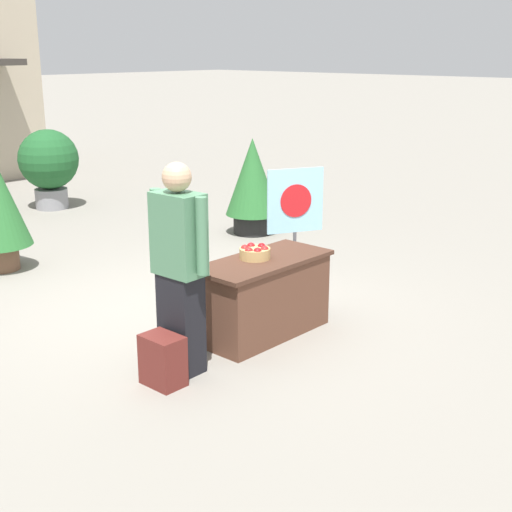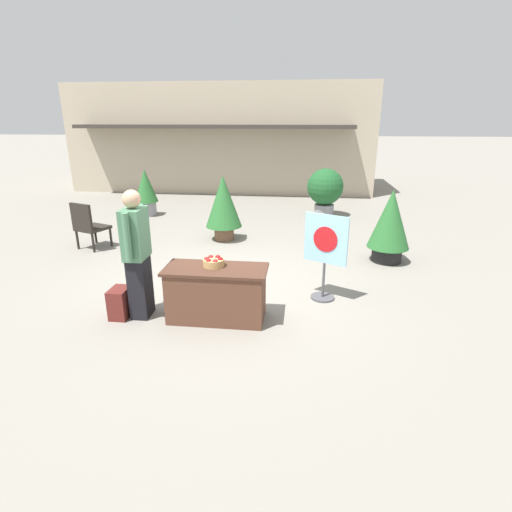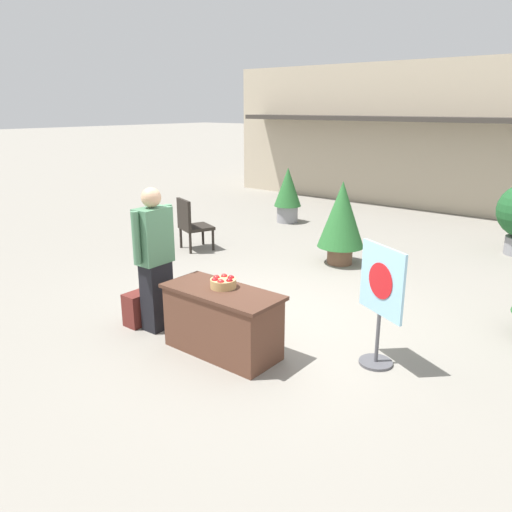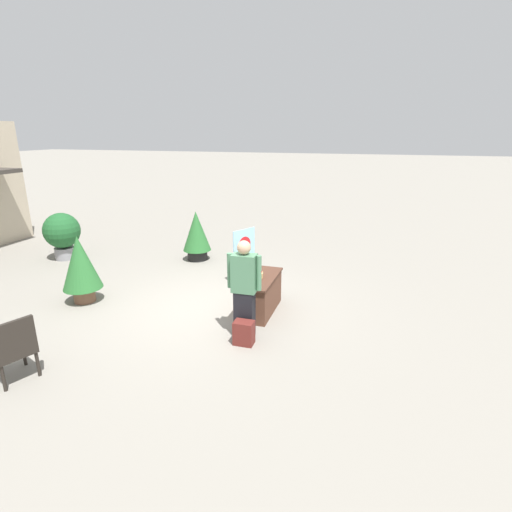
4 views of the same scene
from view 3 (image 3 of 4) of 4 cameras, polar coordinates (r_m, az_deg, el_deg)
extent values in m
plane|color=gray|center=(6.58, 1.36, -7.12)|extent=(120.00, 120.00, 0.00)
cube|color=#B7A88E|center=(15.84, 19.01, 13.10)|extent=(11.04, 3.59, 3.81)
cube|color=#38332D|center=(13.74, 15.80, 14.87)|extent=(9.39, 0.90, 0.12)
cube|color=brown|center=(5.60, -3.86, -7.65)|extent=(1.29, 0.58, 0.70)
cube|color=#492C20|center=(5.46, -3.94, -4.10)|extent=(1.37, 0.61, 0.04)
cylinder|color=tan|center=(5.51, -3.76, -3.13)|extent=(0.29, 0.29, 0.10)
sphere|color=#A30F14|center=(5.44, -3.05, -2.94)|extent=(0.08, 0.08, 0.08)
sphere|color=red|center=(5.53, -2.88, -2.59)|extent=(0.08, 0.08, 0.08)
sphere|color=red|center=(5.58, -3.66, -2.42)|extent=(0.08, 0.08, 0.08)
sphere|color=red|center=(5.55, -4.54, -2.55)|extent=(0.08, 0.08, 0.08)
sphere|color=red|center=(5.47, -4.71, -2.84)|extent=(0.08, 0.08, 0.08)
sphere|color=red|center=(5.41, -4.05, -3.05)|extent=(0.08, 0.08, 0.08)
cube|color=black|center=(6.27, -11.24, -4.49)|extent=(0.25, 0.35, 0.85)
cube|color=#4C7F5B|center=(6.04, -11.64, 2.28)|extent=(0.27, 0.43, 0.67)
sphere|color=tan|center=(5.94, -11.90, 6.58)|extent=(0.24, 0.24, 0.24)
cylinder|color=#4C7F5B|center=(6.20, -9.87, 3.01)|extent=(0.09, 0.09, 0.62)
cylinder|color=#4C7F5B|center=(5.87, -13.55, 2.01)|extent=(0.09, 0.09, 0.62)
cube|color=maroon|center=(6.50, -13.28, -5.87)|extent=(0.24, 0.34, 0.42)
cylinder|color=#4C4C51|center=(5.64, 13.51, -11.73)|extent=(0.36, 0.36, 0.03)
cylinder|color=#4C4C51|center=(5.51, 13.72, -9.08)|extent=(0.04, 0.04, 0.55)
cube|color=#99D1EA|center=(5.27, 14.20, -2.76)|extent=(0.62, 0.34, 0.74)
cylinder|color=red|center=(5.26, 14.02, -2.79)|extent=(0.34, 0.18, 0.38)
cylinder|color=#28231E|center=(10.02, -6.09, 2.42)|extent=(0.05, 0.05, 0.40)
cylinder|color=#28231E|center=(9.61, -4.93, 1.83)|extent=(0.05, 0.05, 0.40)
cylinder|color=#28231E|center=(9.85, -8.58, 2.06)|extent=(0.05, 0.05, 0.40)
cylinder|color=#28231E|center=(9.42, -7.51, 1.45)|extent=(0.05, 0.05, 0.40)
cube|color=#28231E|center=(9.67, -6.83, 3.27)|extent=(0.71, 0.71, 0.06)
cube|color=#28231E|center=(9.51, -8.24, 4.82)|extent=(0.54, 0.25, 0.53)
cylinder|color=brown|center=(8.89, 9.55, 0.13)|extent=(0.44, 0.44, 0.31)
cone|color=#28662D|center=(8.72, 9.78, 4.72)|extent=(0.81, 0.81, 1.14)
cylinder|color=gray|center=(11.98, 3.60, 4.82)|extent=(0.50, 0.50, 0.39)
cone|color=#28662D|center=(11.86, 3.66, 7.89)|extent=(0.64, 0.64, 0.91)
camera|label=1|loc=(8.20, -55.53, 9.35)|focal=50.00mm
camera|label=2|loc=(2.61, -76.70, 3.09)|focal=28.00mm
camera|label=4|loc=(10.76, -44.66, 16.70)|focal=28.00mm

